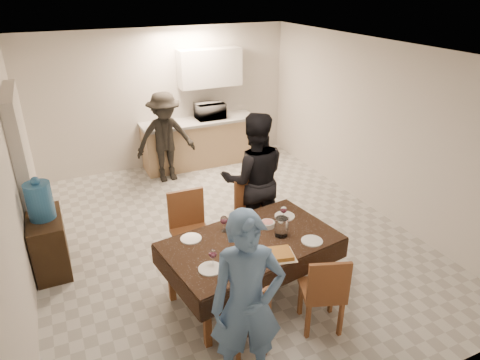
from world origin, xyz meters
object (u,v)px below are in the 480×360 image
object	(u,v)px
dining_table	(251,243)
microwave	(210,111)
savoury_tart	(276,254)
person_kitchen	(165,138)
console	(49,243)
wine_bottle	(245,226)
water_jug	(40,201)
water_pitcher	(281,227)
person_far	(254,180)
person_near	(247,304)

from	to	relation	value
dining_table	microwave	size ratio (longest dim) A/B	3.75
microwave	savoury_tart	bearing A→B (deg)	77.84
savoury_tart	person_kitchen	size ratio (longest dim) A/B	0.24
dining_table	microwave	distance (m)	4.08
console	wine_bottle	distance (m)	2.55
water_jug	wine_bottle	distance (m)	2.49
console	wine_bottle	world-z (taller)	wine_bottle
dining_table	console	world-z (taller)	console
console	water_pitcher	bearing A→B (deg)	-32.35
wine_bottle	person_kitchen	world-z (taller)	person_kitchen
dining_table	person_far	xyz separation A→B (m)	(0.55, 1.05, 0.22)
water_jug	microwave	size ratio (longest dim) A/B	0.84
microwave	person_far	xyz separation A→B (m)	(-0.48, -2.88, -0.13)
wine_bottle	water_pitcher	size ratio (longest dim) A/B	1.53
person_kitchen	water_pitcher	bearing A→B (deg)	-84.34
person_near	console	bearing A→B (deg)	137.70
water_jug	person_far	xyz separation A→B (m)	(2.63, -0.44, -0.04)
person_near	person_far	size ratio (longest dim) A/B	0.94
person_near	person_far	world-z (taller)	person_far
water_jug	wine_bottle	xyz separation A→B (m)	(2.03, -1.44, -0.06)
microwave	person_far	bearing A→B (deg)	80.56
console	water_pitcher	distance (m)	2.92
console	person_far	xyz separation A→B (m)	(2.63, -0.44, 0.56)
console	savoury_tart	world-z (taller)	savoury_tart
dining_table	person_near	world-z (taller)	person_near
water_jug	microwave	distance (m)	3.96
console	water_jug	bearing A→B (deg)	-90.00
person_near	wine_bottle	bearing A→B (deg)	82.19
savoury_tart	microwave	size ratio (longest dim) A/B	0.73
wine_bottle	dining_table	bearing A→B (deg)	-45.00
wine_bottle	water_pitcher	xyz separation A→B (m)	(0.40, -0.10, -0.06)
savoury_tart	person_far	xyz separation A→B (m)	(0.45, 1.43, 0.16)
water_pitcher	microwave	world-z (taller)	microwave
person_kitchen	microwave	bearing A→B (deg)	23.61
microwave	person_kitchen	xyz separation A→B (m)	(-1.03, -0.45, -0.24)
console	microwave	bearing A→B (deg)	38.18
microwave	person_kitchen	distance (m)	1.15
savoury_tart	person_kitchen	world-z (taller)	person_kitchen
person_near	person_kitchen	distance (m)	4.57
microwave	person_far	distance (m)	2.93
console	microwave	world-z (taller)	microwave
wine_bottle	person_far	xyz separation A→B (m)	(0.60, 1.00, 0.02)
person_near	person_kitchen	size ratio (longest dim) A/B	1.07
water_jug	savoury_tart	size ratio (longest dim) A/B	1.16
console	savoury_tart	bearing A→B (deg)	-40.61
dining_table	person_kitchen	size ratio (longest dim) A/B	1.25
person_kitchen	console	bearing A→B (deg)	-136.20
microwave	person_kitchen	world-z (taller)	person_kitchen
microwave	person_near	xyz separation A→B (m)	(-1.58, -4.98, -0.18)
person_far	person_near	bearing A→B (deg)	79.15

